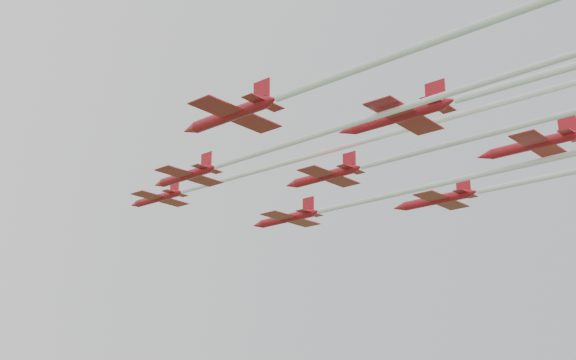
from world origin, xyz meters
TOP-DOWN VIEW (x-y plane):
  - jet_lead at (-0.65, -1.25)m, footprint 15.35×63.97m
  - jet_row2_left at (-8.66, -13.52)m, footprint 11.21×48.71m
  - jet_row2_right at (11.71, -3.37)m, footprint 11.42×47.04m
  - jet_row3_left at (-14.21, -34.71)m, footprint 14.03×59.89m
  - jet_row3_mid at (3.39, -27.07)m, footprint 13.45×58.37m
  - jet_row3_right at (25.20, -21.35)m, footprint 13.48×56.06m
  - jet_row4_left at (-1.07, -40.56)m, footprint 15.37×58.42m

SIDE VIEW (x-z plane):
  - jet_row3_left at x=-14.21m, z-range 50.05..52.66m
  - jet_row3_mid at x=3.39m, z-range 50.27..52.68m
  - jet_row2_left at x=-8.66m, z-range 50.52..52.87m
  - jet_row2_right at x=11.71m, z-range 50.66..53.42m
  - jet_row4_left at x=-1.07m, z-range 50.96..53.76m
  - jet_row3_right at x=25.20m, z-range 52.17..55.06m
  - jet_lead at x=-0.65m, z-range 53.27..55.72m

